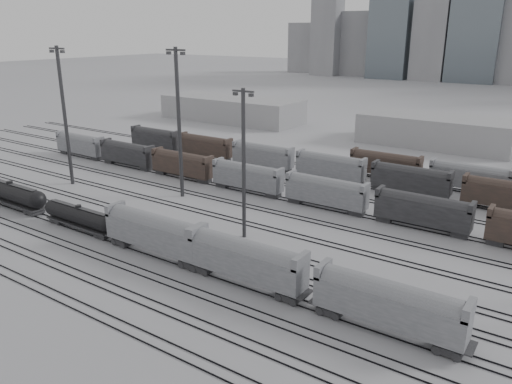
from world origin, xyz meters
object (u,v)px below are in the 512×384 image
Objects in this scene: tank_car_b at (79,216)px; hopper_car_c at (389,302)px; hopper_car_b at (244,258)px; light_mast_a at (64,113)px; tank_car_a at (11,193)px; light_mast_c at (244,161)px; hopper_car_a at (155,231)px.

tank_car_b is 50.38m from hopper_car_c.
hopper_car_b is at bearing 180.00° from hopper_car_c.
hopper_car_c is (50.36, 0.00, 1.26)m from tank_car_b.
hopper_car_c is 0.58× the size of light_mast_a.
hopper_car_b is (51.05, 0.00, 0.98)m from tank_car_a.
tank_car_b is at bearing -33.96° from light_mast_a.
hopper_car_c is 0.71× the size of light_mast_c.
light_mast_c is at bearing 27.86° from tank_car_b.
hopper_car_a is 43.21m from light_mast_a.
light_mast_c is (45.52, -2.72, -2.60)m from light_mast_a.
tank_car_a is 1.17× the size of tank_car_b.
tank_car_a is 19.02m from tank_car_b.
hopper_car_b is at bearing 0.00° from hopper_car_a.
hopper_car_a is at bearing 180.00° from hopper_car_b.
light_mast_c is (42.26, 12.28, 9.31)m from tank_car_a.
light_mast_c is (23.24, 12.28, 9.70)m from tank_car_b.
tank_car_b is (19.02, 0.00, -0.39)m from tank_car_a.
light_mast_c is (-27.12, 12.28, 8.44)m from hopper_car_c.
light_mast_a is at bearing 158.97° from hopper_car_a.
light_mast_c is at bearing 16.21° from tank_car_a.
tank_car_b is at bearing 180.00° from hopper_car_b.
hopper_car_c is at bearing -11.67° from light_mast_a.
tank_car_b is 1.00× the size of hopper_car_c.
hopper_car_a is at bearing 180.00° from hopper_car_c.
light_mast_c is at bearing 125.60° from hopper_car_b.
tank_car_a is at bearing -180.00° from hopper_car_a.
light_mast_a is at bearing 176.58° from light_mast_c.
tank_car_a is 1.13× the size of hopper_car_b.
tank_car_b is at bearing 0.00° from tank_car_a.
hopper_car_b is at bearing -15.44° from light_mast_a.
light_mast_c is (-8.80, 12.28, 8.34)m from hopper_car_b.
hopper_car_c is (33.62, 0.00, -0.14)m from hopper_car_a.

